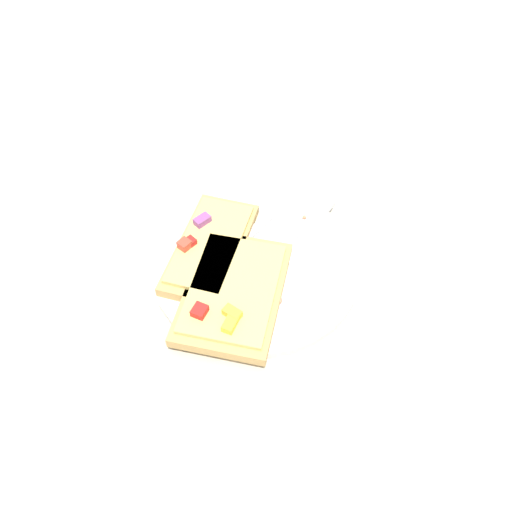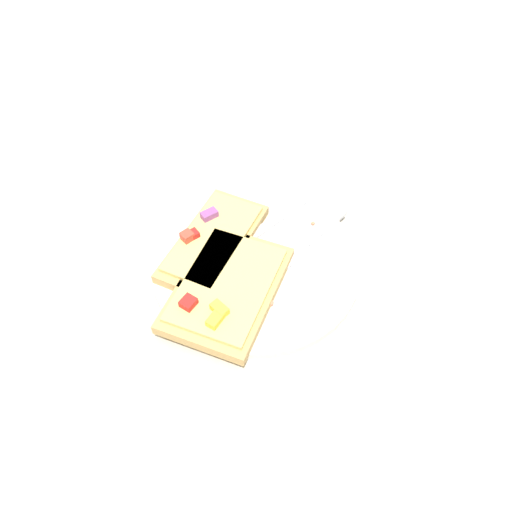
{
  "view_description": "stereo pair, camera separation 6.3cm",
  "coord_description": "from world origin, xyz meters",
  "views": [
    {
      "loc": [
        0.26,
        0.3,
        0.51
      ],
      "look_at": [
        0.0,
        0.0,
        0.02
      ],
      "focal_mm": 35.0,
      "sensor_mm": 36.0,
      "label": 1
    },
    {
      "loc": [
        0.21,
        0.34,
        0.51
      ],
      "look_at": [
        0.0,
        0.0,
        0.02
      ],
      "focal_mm": 35.0,
      "sensor_mm": 36.0,
      "label": 2
    }
  ],
  "objects": [
    {
      "name": "pizza_slice_corner",
      "position": [
        0.03,
        -0.05,
        0.02
      ],
      "size": [
        0.19,
        0.16,
        0.03
      ],
      "rotation": [
        0.0,
        0.0,
        0.58
      ],
      "color": "tan",
      "rests_on": "plate"
    },
    {
      "name": "knife",
      "position": [
        -0.06,
        0.01,
        0.01
      ],
      "size": [
        0.22,
        0.07,
        0.01
      ],
      "rotation": [
        0.0,
        0.0,
        6.54
      ],
      "color": "silver",
      "rests_on": "plate"
    },
    {
      "name": "plate",
      "position": [
        0.0,
        0.0,
        0.01
      ],
      "size": [
        0.27,
        0.27,
        0.01
      ],
      "color": "silver",
      "rests_on": "ground"
    },
    {
      "name": "crumb_scatter",
      "position": [
        0.01,
        0.03,
        0.02
      ],
      "size": [
        0.21,
        0.08,
        0.01
      ],
      "color": "tan",
      "rests_on": "plate"
    },
    {
      "name": "fork",
      "position": [
        0.01,
        -0.03,
        0.01
      ],
      "size": [
        0.22,
        0.06,
        0.01
      ],
      "rotation": [
        0.0,
        0.0,
        6.47
      ],
      "color": "silver",
      "rests_on": "plate"
    },
    {
      "name": "pizza_slice_main",
      "position": [
        0.06,
        0.02,
        0.02
      ],
      "size": [
        0.2,
        0.19,
        0.03
      ],
      "rotation": [
        0.0,
        0.0,
        0.63
      ],
      "color": "tan",
      "rests_on": "plate"
    },
    {
      "name": "ground_plane",
      "position": [
        0.0,
        0.0,
        0.0
      ],
      "size": [
        4.0,
        4.0,
        0.0
      ],
      "primitive_type": "plane",
      "color": "#BCB29E"
    }
  ]
}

